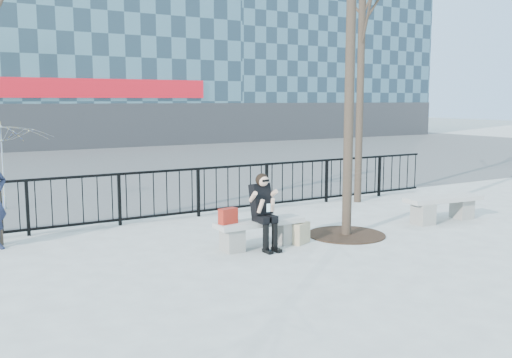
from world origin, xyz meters
TOP-DOWN VIEW (x-y plane):
  - ground at (0.00, 0.00)m, footprint 120.00×120.00m
  - street_surface at (0.00, 15.00)m, footprint 60.00×23.00m
  - railing at (0.00, 3.00)m, footprint 14.00×0.06m
  - tree_grate at (1.90, -0.10)m, footprint 1.50×1.50m
  - bench_main at (0.00, 0.00)m, footprint 1.65×0.46m
  - bench_second at (4.54, -0.14)m, footprint 1.81×0.50m
  - seated_woman at (0.00, -0.16)m, footprint 0.50×0.64m
  - handbag at (-0.62, 0.02)m, footprint 0.35×0.21m
  - shopping_bag at (0.78, -0.18)m, footprint 0.43×0.31m
  - vendor_umbrella at (-3.41, 6.05)m, footprint 2.96×2.99m

SIDE VIEW (x-z plane):
  - ground at x=0.00m, z-range 0.00..0.00m
  - street_surface at x=0.00m, z-range 0.00..0.01m
  - tree_grate at x=1.90m, z-range 0.00..0.02m
  - shopping_bag at x=0.78m, z-range 0.00..0.38m
  - bench_main at x=0.00m, z-range 0.06..0.55m
  - bench_second at x=4.54m, z-range 0.06..0.60m
  - railing at x=0.00m, z-range 0.00..1.11m
  - handbag at x=-0.62m, z-range 0.49..0.76m
  - seated_woman at x=0.00m, z-range 0.00..1.34m
  - vendor_umbrella at x=-3.41m, z-range 0.00..2.10m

